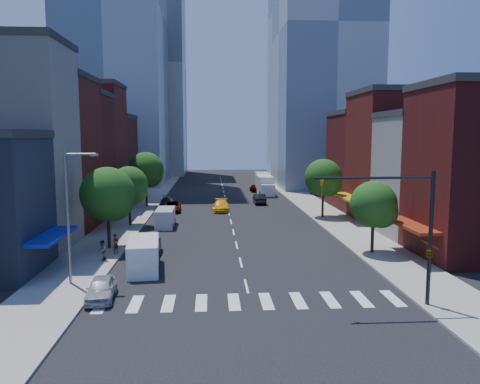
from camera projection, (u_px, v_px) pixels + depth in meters
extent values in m
plane|color=black|center=(246.00, 286.00, 31.76)|extent=(220.00, 220.00, 0.00)
cube|color=gray|center=(144.00, 203.00, 70.60)|extent=(5.00, 120.00, 0.15)
cube|color=gray|center=(307.00, 201.00, 72.16)|extent=(5.00, 120.00, 0.15)
cube|color=silver|center=(250.00, 302.00, 28.78)|extent=(19.00, 3.00, 0.01)
cube|color=maroon|center=(36.00, 156.00, 49.80)|extent=(12.00, 9.00, 16.00)
cube|color=#4F1413|center=(61.00, 157.00, 58.28)|extent=(12.00, 8.00, 15.00)
cube|color=maroon|center=(80.00, 148.00, 66.59)|extent=(12.00, 9.00, 17.00)
cube|color=#4F1413|center=(96.00, 158.00, 76.24)|extent=(12.00, 10.00, 13.00)
cube|color=#BAB5AC|center=(442.00, 177.00, 47.21)|extent=(12.00, 8.00, 12.00)
cube|color=maroon|center=(406.00, 158.00, 55.95)|extent=(12.00, 10.00, 15.00)
cube|color=#4F1413|center=(376.00, 162.00, 65.98)|extent=(12.00, 10.00, 13.00)
cube|color=#8C99A8|center=(113.00, 14.00, 95.56)|extent=(20.00, 22.00, 70.00)
cube|color=#9EA5AD|center=(325.00, 33.00, 90.86)|extent=(18.00, 20.00, 60.00)
cube|color=#8C99A8|center=(319.00, 11.00, 112.70)|extent=(22.00, 22.00, 80.00)
cube|color=#9EA5AD|center=(150.00, 67.00, 121.42)|extent=(18.00, 18.00, 56.00)
cylinder|color=black|center=(430.00, 239.00, 27.46)|extent=(0.24, 0.24, 8.00)
cylinder|color=black|center=(374.00, 178.00, 26.81)|extent=(7.00, 0.16, 0.16)
imported|color=gold|center=(322.00, 189.00, 26.69)|extent=(0.22, 0.18, 1.10)
imported|color=gold|center=(430.00, 252.00, 27.55)|extent=(0.48, 2.24, 0.90)
cylinder|color=slate|center=(68.00, 218.00, 31.44)|extent=(0.20, 0.20, 9.00)
cylinder|color=slate|center=(80.00, 154.00, 30.99)|extent=(2.00, 0.14, 0.14)
cube|color=slate|center=(94.00, 155.00, 31.05)|extent=(0.50, 0.25, 0.18)
cylinder|color=black|center=(109.00, 227.00, 41.69)|extent=(0.28, 0.28, 3.92)
sphere|color=#164614|center=(108.00, 194.00, 41.33)|extent=(4.80, 4.80, 4.80)
sphere|color=#164614|center=(114.00, 202.00, 41.16)|extent=(3.36, 3.36, 3.36)
cylinder|color=black|center=(130.00, 209.00, 52.60)|extent=(0.28, 0.28, 3.64)
sphere|color=#164614|center=(129.00, 185.00, 52.28)|extent=(4.20, 4.20, 4.20)
sphere|color=#164614|center=(134.00, 191.00, 52.09)|extent=(2.94, 2.94, 2.94)
cylinder|color=black|center=(147.00, 192.00, 66.44)|extent=(0.28, 0.28, 4.20)
sphere|color=#164614|center=(146.00, 170.00, 66.06)|extent=(5.00, 5.00, 5.00)
sphere|color=#164614|center=(150.00, 175.00, 65.89)|extent=(3.50, 3.50, 3.50)
cylinder|color=black|center=(373.00, 233.00, 40.18)|extent=(0.28, 0.28, 3.36)
sphere|color=#164614|center=(374.00, 204.00, 39.88)|extent=(4.00, 4.00, 4.00)
sphere|color=#164614|center=(381.00, 212.00, 39.69)|extent=(2.80, 2.80, 2.80)
cylinder|color=black|center=(323.00, 201.00, 57.99)|extent=(0.28, 0.28, 3.92)
sphere|color=#164614|center=(323.00, 177.00, 57.63)|extent=(4.60, 4.60, 4.60)
sphere|color=#164614|center=(328.00, 183.00, 57.46)|extent=(3.22, 3.22, 3.22)
imported|color=#B2B3B7|center=(101.00, 289.00, 29.11)|extent=(1.96, 4.18, 1.38)
imported|color=black|center=(152.00, 247.00, 40.34)|extent=(1.47, 3.92, 1.28)
imported|color=#999999|center=(172.00, 207.00, 62.87)|extent=(2.39, 4.84, 1.32)
imported|color=black|center=(167.00, 202.00, 66.93)|extent=(2.18, 4.94, 1.41)
cube|color=white|center=(144.00, 255.00, 35.43)|extent=(2.79, 5.78, 2.34)
cube|color=black|center=(142.00, 258.00, 33.31)|extent=(2.17, 1.32, 1.00)
cylinder|color=black|center=(129.00, 273.00, 33.50)|extent=(0.36, 0.87, 0.85)
cylinder|color=black|center=(157.00, 272.00, 33.83)|extent=(0.36, 0.87, 0.85)
cylinder|color=black|center=(132.00, 259.00, 37.22)|extent=(0.36, 0.87, 0.85)
cylinder|color=black|center=(157.00, 258.00, 37.54)|extent=(0.36, 0.87, 0.85)
cube|color=silver|center=(165.00, 218.00, 52.43)|extent=(1.97, 4.86, 2.04)
cube|color=black|center=(164.00, 218.00, 50.58)|extent=(1.80, 0.98, 0.87)
cylinder|color=black|center=(156.00, 227.00, 50.82)|extent=(0.25, 0.74, 0.74)
cylinder|color=black|center=(172.00, 226.00, 50.94)|extent=(0.25, 0.74, 0.74)
cylinder|color=black|center=(159.00, 221.00, 54.09)|extent=(0.25, 0.74, 0.74)
cylinder|color=black|center=(174.00, 221.00, 54.21)|extent=(0.25, 0.74, 0.74)
imported|color=#F8B10D|center=(221.00, 206.00, 63.37)|extent=(2.23, 5.15, 1.48)
imported|color=black|center=(259.00, 199.00, 70.28)|extent=(1.66, 4.67, 1.53)
imported|color=#999999|center=(255.00, 188.00, 85.55)|extent=(1.71, 4.08, 1.38)
cube|color=silver|center=(264.00, 185.00, 81.34)|extent=(2.59, 6.68, 3.26)
cube|color=silver|center=(268.00, 191.00, 77.57)|extent=(2.28, 1.88, 2.04)
cylinder|color=black|center=(260.00, 194.00, 78.36)|extent=(0.33, 0.92, 0.92)
cylinder|color=black|center=(274.00, 194.00, 78.54)|extent=(0.33, 0.92, 0.92)
cylinder|color=black|center=(257.00, 191.00, 82.90)|extent=(0.33, 0.92, 0.92)
cylinder|color=black|center=(270.00, 191.00, 83.08)|extent=(0.33, 0.92, 0.92)
imported|color=#999999|center=(116.00, 244.00, 39.90)|extent=(0.64, 0.72, 1.67)
imported|color=#999999|center=(102.00, 250.00, 37.63)|extent=(0.64, 0.81, 1.67)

